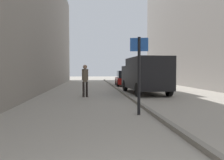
% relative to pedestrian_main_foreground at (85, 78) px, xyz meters
% --- Properties ---
extents(ground_plane, '(80.00, 80.00, 0.00)m').
position_rel_pedestrian_main_foreground_xyz_m(ground_plane, '(0.81, 0.97, -1.04)').
color(ground_plane, '#A8A093').
extents(building_facade_left, '(2.08, 40.00, 10.99)m').
position_rel_pedestrian_main_foreground_xyz_m(building_facade_left, '(-3.83, 0.97, 4.46)').
color(building_facade_left, gray).
rests_on(building_facade_left, ground_plane).
extents(kerb_strip, '(0.16, 40.00, 0.12)m').
position_rel_pedestrian_main_foreground_xyz_m(kerb_strip, '(2.39, 0.97, -0.98)').
color(kerb_strip, gray).
rests_on(kerb_strip, ground_plane).
extents(pedestrian_main_foreground, '(0.35, 0.25, 1.80)m').
position_rel_pedestrian_main_foreground_xyz_m(pedestrian_main_foreground, '(0.00, 0.00, 0.00)').
color(pedestrian_main_foreground, black).
rests_on(pedestrian_main_foreground, ground_plane).
extents(delivery_van, '(2.29, 5.19, 2.29)m').
position_rel_pedestrian_main_foreground_xyz_m(delivery_van, '(3.80, 1.56, 0.19)').
color(delivery_van, black).
rests_on(delivery_van, ground_plane).
extents(parked_car, '(2.03, 4.29, 1.45)m').
position_rel_pedestrian_main_foreground_xyz_m(parked_car, '(3.71, 9.02, -0.33)').
color(parked_car, maroon).
rests_on(parked_car, ground_plane).
extents(street_sign_post, '(0.59, 0.16, 2.60)m').
position_rel_pedestrian_main_foreground_xyz_m(street_sign_post, '(1.91, -5.12, 0.50)').
color(street_sign_post, black).
rests_on(street_sign_post, ground_plane).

